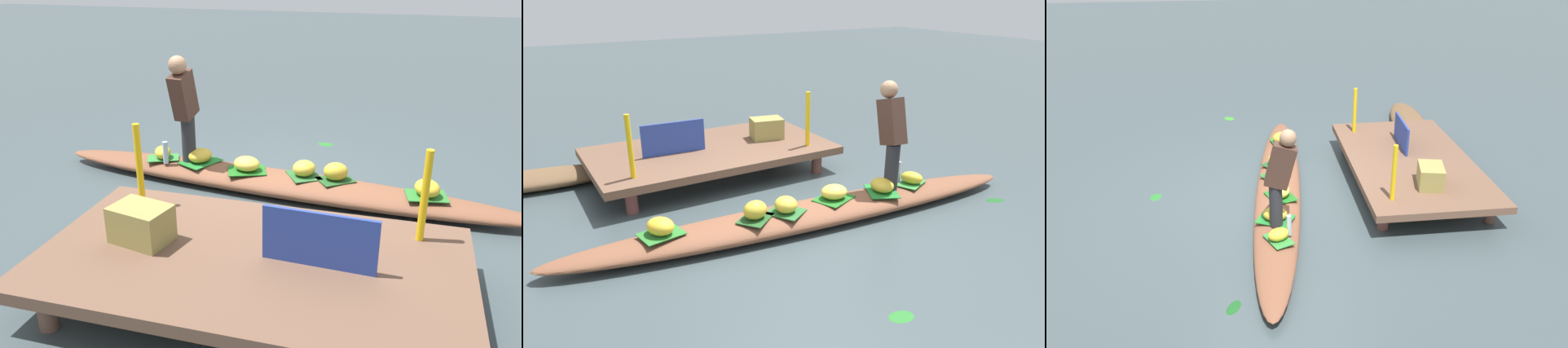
% 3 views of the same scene
% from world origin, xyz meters
% --- Properties ---
extents(canal_water, '(40.00, 40.00, 0.00)m').
position_xyz_m(canal_water, '(0.00, 0.00, 0.00)').
color(canal_water, '#3B484B').
rests_on(canal_water, ground).
extents(dock_platform, '(3.20, 1.80, 0.38)m').
position_xyz_m(dock_platform, '(-0.30, 1.99, 0.32)').
color(dock_platform, brown).
rests_on(dock_platform, ground).
extents(vendor_boat, '(5.53, 1.15, 0.22)m').
position_xyz_m(vendor_boat, '(0.00, 0.00, 0.11)').
color(vendor_boat, brown).
rests_on(vendor_boat, ground).
extents(leaf_mat_0, '(0.50, 0.45, 0.01)m').
position_xyz_m(leaf_mat_0, '(0.35, 0.01, 0.22)').
color(leaf_mat_0, '#1E671D').
rests_on(leaf_mat_0, vendor_boat).
extents(banana_bunch_0, '(0.34, 0.30, 0.16)m').
position_xyz_m(banana_bunch_0, '(0.35, 0.01, 0.30)').
color(banana_bunch_0, '#F9D54A').
rests_on(banana_bunch_0, vendor_boat).
extents(leaf_mat_1, '(0.44, 0.36, 0.01)m').
position_xyz_m(leaf_mat_1, '(-1.58, 0.17, 0.22)').
color(leaf_mat_1, '#2B742B').
rests_on(leaf_mat_1, vendor_boat).
extents(banana_bunch_1, '(0.34, 0.36, 0.17)m').
position_xyz_m(banana_bunch_1, '(-1.58, 0.17, 0.31)').
color(banana_bunch_1, yellow).
rests_on(banana_bunch_1, vendor_boat).
extents(leaf_mat_2, '(0.48, 0.53, 0.01)m').
position_xyz_m(leaf_mat_2, '(0.95, -0.11, 0.22)').
color(leaf_mat_2, '#1F752A').
rests_on(leaf_mat_2, vendor_boat).
extents(banana_bunch_2, '(0.31, 0.35, 0.15)m').
position_xyz_m(banana_bunch_2, '(0.95, -0.11, 0.30)').
color(banana_bunch_2, gold).
rests_on(banana_bunch_2, vendor_boat).
extents(leaf_mat_3, '(0.43, 0.37, 0.01)m').
position_xyz_m(leaf_mat_3, '(1.42, -0.10, 0.22)').
color(leaf_mat_3, '#328337').
rests_on(leaf_mat_3, vendor_boat).
extents(banana_bunch_3, '(0.28, 0.32, 0.14)m').
position_xyz_m(banana_bunch_3, '(1.42, -0.10, 0.29)').
color(banana_bunch_3, gold).
rests_on(banana_bunch_3, vendor_boat).
extents(leaf_mat_4, '(0.46, 0.44, 0.01)m').
position_xyz_m(leaf_mat_4, '(-0.64, 0.01, 0.22)').
color(leaf_mat_4, '#215021').
rests_on(leaf_mat_4, vendor_boat).
extents(banana_bunch_4, '(0.30, 0.27, 0.19)m').
position_xyz_m(banana_bunch_4, '(-0.64, 0.01, 0.32)').
color(banana_bunch_4, gold).
rests_on(banana_bunch_4, vendor_boat).
extents(leaf_mat_5, '(0.45, 0.47, 0.01)m').
position_xyz_m(leaf_mat_5, '(-0.29, -0.02, 0.22)').
color(leaf_mat_5, '#29622D').
rests_on(leaf_mat_5, vendor_boat).
extents(banana_bunch_5, '(0.34, 0.34, 0.17)m').
position_xyz_m(banana_bunch_5, '(-0.29, -0.02, 0.31)').
color(banana_bunch_5, gold).
rests_on(banana_bunch_5, vendor_boat).
extents(vendor_person, '(0.22, 0.42, 1.25)m').
position_xyz_m(vendor_person, '(1.09, -0.04, 0.92)').
color(vendor_person, '#28282D').
rests_on(vendor_person, vendor_boat).
extents(water_bottle, '(0.06, 0.06, 0.26)m').
position_xyz_m(water_bottle, '(1.32, 0.03, 0.35)').
color(water_bottle, silver).
rests_on(water_bottle, vendor_boat).
extents(market_banner, '(0.84, 0.08, 0.42)m').
position_xyz_m(market_banner, '(-0.80, 1.99, 0.59)').
color(market_banner, '#253C94').
rests_on(market_banner, dock_platform).
extents(railing_post_west, '(0.06, 0.06, 0.75)m').
position_xyz_m(railing_post_west, '(-1.50, 1.39, 0.75)').
color(railing_post_west, yellow).
rests_on(railing_post_west, dock_platform).
extents(railing_post_east, '(0.06, 0.06, 0.75)m').
position_xyz_m(railing_post_east, '(0.90, 1.39, 0.75)').
color(railing_post_east, yellow).
rests_on(railing_post_east, dock_platform).
extents(produce_crate, '(0.50, 0.41, 0.29)m').
position_xyz_m(produce_crate, '(0.59, 1.99, 0.52)').
color(produce_crate, olive).
rests_on(produce_crate, dock_platform).
extents(drifting_plant_0, '(0.24, 0.19, 0.01)m').
position_xyz_m(drifting_plant_0, '(-0.26, -1.75, 0.00)').
color(drifting_plant_0, '#267028').
rests_on(drifting_plant_0, ground).
extents(drifting_plant_2, '(0.27, 0.22, 0.01)m').
position_xyz_m(drifting_plant_2, '(2.31, -0.64, 0.00)').
color(drifting_plant_2, '#19531E').
rests_on(drifting_plant_2, ground).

